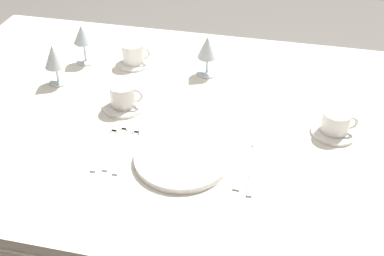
# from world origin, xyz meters

# --- Properties ---
(dining_table) EXTENTS (1.80, 1.11, 0.74)m
(dining_table) POSITION_xyz_m (0.00, 0.00, 0.66)
(dining_table) COLOR silver
(dining_table) RESTS_ON ground
(dinner_plate) EXTENTS (0.26, 0.26, 0.02)m
(dinner_plate) POSITION_xyz_m (0.02, -0.21, 0.75)
(dinner_plate) COLOR white
(dinner_plate) RESTS_ON dining_table
(fork_outer) EXTENTS (0.02, 0.22, 0.00)m
(fork_outer) POSITION_xyz_m (-0.14, -0.18, 0.74)
(fork_outer) COLOR beige
(fork_outer) RESTS_ON dining_table
(fork_inner) EXTENTS (0.03, 0.21, 0.00)m
(fork_inner) POSITION_xyz_m (-0.17, -0.17, 0.74)
(fork_inner) COLOR beige
(fork_inner) RESTS_ON dining_table
(fork_salad) EXTENTS (0.02, 0.21, 0.00)m
(fork_salad) POSITION_xyz_m (-0.20, -0.19, 0.74)
(fork_salad) COLOR beige
(fork_salad) RESTS_ON dining_table
(dinner_knife) EXTENTS (0.03, 0.22, 0.00)m
(dinner_knife) POSITION_xyz_m (0.18, -0.18, 0.74)
(dinner_knife) COLOR beige
(dinner_knife) RESTS_ON dining_table
(spoon_soup) EXTENTS (0.03, 0.23, 0.01)m
(spoon_soup) POSITION_xyz_m (0.20, -0.16, 0.74)
(spoon_soup) COLOR beige
(spoon_soup) RESTS_ON dining_table
(saucer_left) EXTENTS (0.13, 0.13, 0.01)m
(saucer_left) POSITION_xyz_m (-0.22, 0.00, 0.74)
(saucer_left) COLOR white
(saucer_left) RESTS_ON dining_table
(coffee_cup_left) EXTENTS (0.10, 0.08, 0.07)m
(coffee_cup_left) POSITION_xyz_m (-0.21, 0.00, 0.78)
(coffee_cup_left) COLOR white
(coffee_cup_left) RESTS_ON saucer_left
(saucer_right) EXTENTS (0.12, 0.12, 0.01)m
(saucer_right) POSITION_xyz_m (-0.27, 0.26, 0.74)
(saucer_right) COLOR white
(saucer_right) RESTS_ON dining_table
(coffee_cup_right) EXTENTS (0.10, 0.08, 0.07)m
(coffee_cup_right) POSITION_xyz_m (-0.27, 0.26, 0.78)
(coffee_cup_right) COLOR white
(coffee_cup_right) RESTS_ON saucer_right
(saucer_far) EXTENTS (0.13, 0.13, 0.01)m
(saucer_far) POSITION_xyz_m (0.41, 0.01, 0.74)
(saucer_far) COLOR white
(saucer_far) RESTS_ON dining_table
(coffee_cup_far) EXTENTS (0.10, 0.08, 0.06)m
(coffee_cup_far) POSITION_xyz_m (0.41, 0.01, 0.78)
(coffee_cup_far) COLOR white
(coffee_cup_far) RESTS_ON saucer_far
(wine_glass_centre) EXTENTS (0.07, 0.07, 0.14)m
(wine_glass_centre) POSITION_xyz_m (-0.01, 0.25, 0.83)
(wine_glass_centre) COLOR silver
(wine_glass_centre) RESTS_ON dining_table
(wine_glass_left) EXTENTS (0.07, 0.07, 0.14)m
(wine_glass_left) POSITION_xyz_m (-0.47, 0.09, 0.83)
(wine_glass_left) COLOR silver
(wine_glass_left) RESTS_ON dining_table
(wine_glass_right) EXTENTS (0.07, 0.07, 0.14)m
(wine_glass_right) POSITION_xyz_m (-0.44, 0.24, 0.84)
(wine_glass_right) COLOR silver
(wine_glass_right) RESTS_ON dining_table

